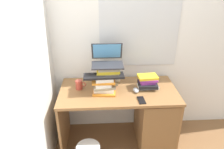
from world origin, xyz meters
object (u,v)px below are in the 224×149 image
mug (79,85)px  cell_phone (141,100)px  book_stack_side (148,82)px  keyboard (104,76)px  book_stack_keyboard_riser (104,85)px  laptop (107,59)px  book_stack_tall (108,77)px  desk (146,115)px  computer_mouse (136,90)px

mug → cell_phone: (0.64, -0.28, -0.04)m
book_stack_side → keyboard: size_ratio=0.56×
book_stack_keyboard_riser → laptop: 0.28m
book_stack_keyboard_riser → book_stack_side: book_stack_keyboard_riser is taller
book_stack_tall → book_stack_keyboard_riser: 0.11m
desk → book_stack_side: book_stack_side is taller
book_stack_side → cell_phone: (-0.11, -0.26, -0.07)m
desk → book_stack_tall: 0.64m
keyboard → cell_phone: bearing=-29.6°
book_stack_tall → computer_mouse: 0.34m
book_stack_tall → mug: 0.33m
book_stack_tall → keyboard: 0.11m
book_stack_keyboard_riser → computer_mouse: 0.35m
book_stack_keyboard_riser → cell_phone: size_ratio=1.88×
desk → keyboard: size_ratio=3.05×
book_stack_tall → cell_phone: bearing=-39.9°
book_stack_tall → computer_mouse: size_ratio=2.59×
laptop → book_stack_side: bearing=-9.4°
cell_phone → laptop: bearing=130.8°
laptop → mug: bearing=-169.4°
laptop → keyboard: (-0.04, -0.15, -0.13)m
book_stack_side → keyboard: 0.50m
book_stack_keyboard_riser → laptop: laptop is taller
book_stack_side → computer_mouse: bearing=-150.1°
book_stack_keyboard_riser → computer_mouse: size_ratio=2.46×
book_stack_side → cell_phone: bearing=-113.4°
book_stack_tall → desk: bearing=-9.5°
book_stack_tall → laptop: laptop is taller
book_stack_keyboard_riser → laptop: (0.04, 0.15, 0.24)m
keyboard → mug: (-0.27, 0.09, -0.14)m
keyboard → mug: size_ratio=3.68×
book_stack_side → laptop: 0.51m
desk → mug: 0.84m
keyboard → computer_mouse: keyboard is taller
book_stack_tall → cell_phone: 0.45m
desk → book_stack_side: size_ratio=5.48×
book_stack_keyboard_riser → computer_mouse: bearing=-1.5°
laptop → computer_mouse: bearing=-27.1°
laptop → cell_phone: size_ratio=2.47×
laptop → keyboard: size_ratio=0.80×
desk → cell_phone: cell_phone is taller
desk → book_stack_keyboard_riser: book_stack_keyboard_riser is taller
laptop → mug: 0.42m
computer_mouse → book_stack_keyboard_riser: bearing=178.5°
mug → laptop: bearing=10.6°
desk → book_stack_side: 0.40m
book_stack_side → laptop: size_ratio=0.70×
desk → book_stack_keyboard_riser: 0.63m
laptop → computer_mouse: (0.30, -0.15, -0.30)m
keyboard → book_stack_tall: bearing=58.3°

